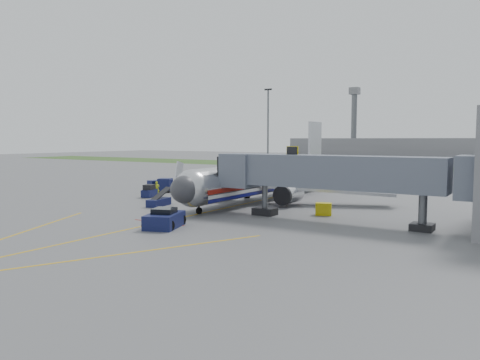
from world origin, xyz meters
The scene contains 16 objects.
ground centered at (0.00, 0.00, 0.00)m, with size 400.00×400.00×0.00m, color #565659.
grass_strip centered at (0.00, 90.00, 0.01)m, with size 300.00×25.00×0.01m, color #2D4C1E.
apron_markings centered at (0.00, -7.40, 0.00)m, with size 21.52×50.00×0.01m.
airliner centered at (0.00, 15.25, 2.65)m, with size 32.10×35.67×10.25m.
jet_bridge centered at (12.86, 5.00, 4.47)m, with size 25.30×4.00×6.90m.
light_mast_left centered at (-30.00, 70.00, 10.78)m, with size 2.00×0.44×20.40m.
distant_terminal centered at (-10.00, 170.00, 4.00)m, with size 120.00×14.00×8.00m, color slate.
control_tower centered at (-40.00, 165.00, 17.33)m, with size 4.00×4.00×30.00m.
pushback_tug centered at (2.02, -5.47, 0.70)m, with size 3.71×4.64×1.68m.
baggage_tug centered at (-13.86, 9.37, 0.73)m, with size 1.84×2.61×1.66m.
baggage_cart_a centered at (-5.91, 13.55, 0.88)m, with size 2.10×2.10×1.73m.
baggage_cart_b centered at (-18.04, 14.73, 0.82)m, with size 1.84×1.84×1.60m.
baggage_cart_c centered at (-15.98, 14.86, 1.01)m, with size 2.40×2.40×1.98m.
belt_loader centered at (-7.30, 4.04, 0.49)m, with size 1.91×4.16×1.97m.
ground_power_cart centered at (11.03, 8.00, 0.61)m, with size 1.80×1.48×1.24m.
ramp_worker centered at (-14.28, 11.28, 0.95)m, with size 0.70×0.46×1.91m, color #C3D719.
Camera 1 is at (28.87, -35.40, 7.57)m, focal length 35.00 mm.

